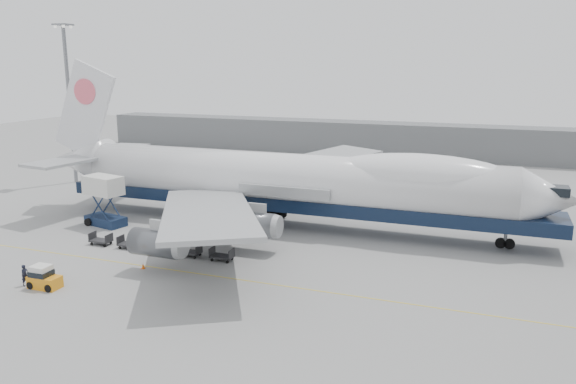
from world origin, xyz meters
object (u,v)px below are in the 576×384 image
at_px(catering_truck, 104,198).
at_px(ground_worker, 25,275).
at_px(baggage_tug, 43,278).
at_px(airliner, 291,181).

relative_size(catering_truck, ground_worker, 3.15).
xyz_separation_m(catering_truck, ground_worker, (5.66, -18.41, -2.47)).
bearing_deg(catering_truck, ground_worker, -60.15).
xyz_separation_m(baggage_tug, ground_worker, (-1.88, -0.20, 0.07)).
distance_m(airliner, baggage_tug, 29.61).
bearing_deg(catering_truck, baggage_tug, -54.75).
height_order(catering_truck, ground_worker, catering_truck).
distance_m(airliner, ground_worker, 30.70).
bearing_deg(airliner, baggage_tug, -118.49).
distance_m(airliner, catering_truck, 22.85).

